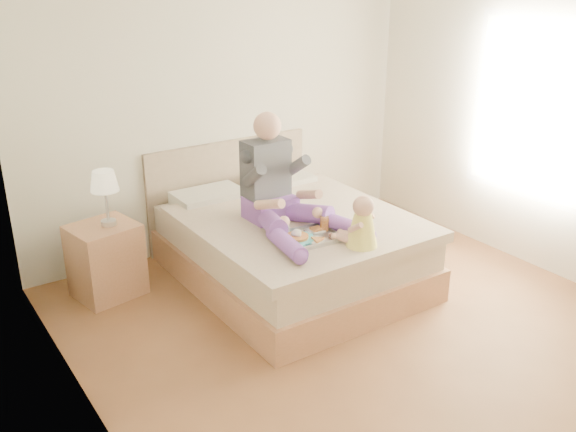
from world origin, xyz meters
TOP-DOWN VIEW (x-y plane):
  - room at (0.08, 0.01)m, footprint 4.02×4.22m
  - bed at (0.00, 1.08)m, footprint 1.70×2.18m
  - nightstand at (-1.41, 1.62)m, footprint 0.58×0.53m
  - lamp at (-1.36, 1.61)m, footprint 0.22×0.22m
  - adult at (-0.18, 0.89)m, footprint 0.77×1.09m
  - tray at (-0.19, 0.50)m, footprint 0.49×0.39m
  - baby at (0.07, 0.18)m, footprint 0.29×0.35m

SIDE VIEW (x-z plane):
  - nightstand at x=-1.41m, z-range 0.00..0.62m
  - bed at x=0.00m, z-range -0.18..0.82m
  - tray at x=-0.19m, z-range 0.57..0.71m
  - baby at x=0.07m, z-range 0.57..0.97m
  - adult at x=-0.18m, z-range 0.42..1.33m
  - lamp at x=-1.36m, z-range 0.73..1.19m
  - room at x=0.08m, z-range 0.15..2.87m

